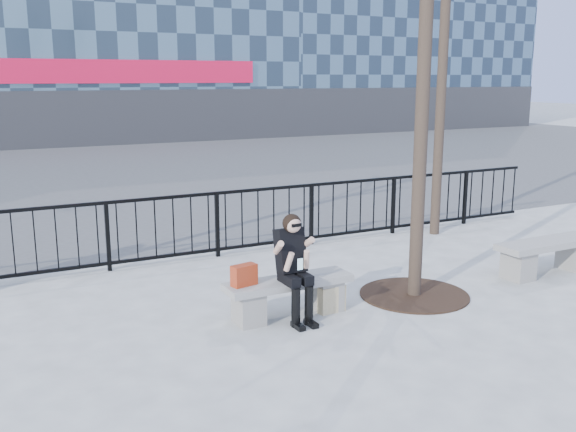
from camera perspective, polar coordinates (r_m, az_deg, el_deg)
name	(u,v)px	position (r m, az deg, el deg)	size (l,w,h in m)	color
ground	(289,316)	(8.20, 0.06, -8.87)	(120.00, 120.00, 0.00)	gray
street_surface	(81,169)	(22.28, -17.91, 4.04)	(60.00, 23.00, 0.01)	#474747
railing	(206,226)	(10.69, -7.31, -0.85)	(14.00, 0.06, 1.10)	black
tree_grate	(414,295)	(9.10, 11.14, -6.87)	(1.50, 1.50, 0.02)	black
bench_main	(289,293)	(8.10, 0.07, -6.88)	(1.65, 0.46, 0.49)	slate
bench_second	(547,253)	(10.57, 22.05, -3.09)	(1.78, 0.50, 0.53)	slate
seated_woman	(295,268)	(7.85, 0.60, -4.68)	(0.50, 0.64, 1.34)	black
handbag	(244,275)	(7.78, -3.93, -5.27)	(0.31, 0.15, 0.26)	#A22F14
shopping_bag	(332,299)	(8.29, 3.91, -7.39)	(0.36, 0.13, 0.34)	beige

